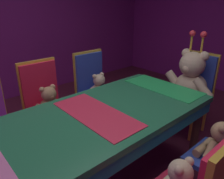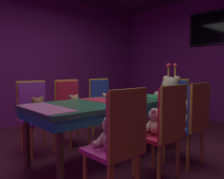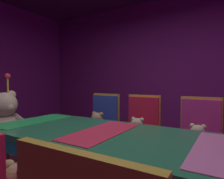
{
  "view_description": "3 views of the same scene",
  "coord_description": "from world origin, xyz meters",
  "px_view_note": "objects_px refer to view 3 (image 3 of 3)",
  "views": [
    {
      "loc": [
        1.19,
        -0.9,
        1.54
      ],
      "look_at": [
        0.11,
        0.06,
        0.96
      ],
      "focal_mm": 35.12,
      "sensor_mm": 36.0,
      "label": 1
    },
    {
      "loc": [
        2.17,
        -1.87,
        1.12
      ],
      "look_at": [
        0.08,
        -0.0,
        0.89
      ],
      "focal_mm": 36.4,
      "sensor_mm": 36.0,
      "label": 2
    },
    {
      "loc": [
        -1.29,
        -0.88,
        1.14
      ],
      "look_at": [
        0.0,
        -0.09,
        1.08
      ],
      "focal_mm": 31.34,
      "sensor_mm": 36.0,
      "label": 3
    }
  ],
  "objects_px": {
    "teddy_right_1": "(137,132)",
    "chair_right_2": "(103,123)",
    "chair_right_1": "(142,128)",
    "king_teddy_bear": "(5,119)",
    "banquet_table": "(102,143)",
    "chair_right_0": "(199,135)",
    "teddy_right_0": "(197,140)",
    "teddy_right_2": "(97,126)"
  },
  "relations": [
    {
      "from": "king_teddy_bear",
      "to": "chair_right_0",
      "type": "bearing_deg",
      "value": 23.76
    },
    {
      "from": "banquet_table",
      "to": "chair_right_2",
      "type": "relative_size",
      "value": 2.05
    },
    {
      "from": "banquet_table",
      "to": "teddy_right_1",
      "type": "relative_size",
      "value": 6.75
    },
    {
      "from": "chair_right_0",
      "to": "king_teddy_bear",
      "type": "height_order",
      "value": "king_teddy_bear"
    },
    {
      "from": "teddy_right_1",
      "to": "chair_right_2",
      "type": "distance_m",
      "value": 0.57
    },
    {
      "from": "chair_right_0",
      "to": "teddy_right_0",
      "type": "xyz_separation_m",
      "value": [
        -0.14,
        0.0,
        -0.02
      ]
    },
    {
      "from": "banquet_table",
      "to": "teddy_right_0",
      "type": "height_order",
      "value": "banquet_table"
    },
    {
      "from": "king_teddy_bear",
      "to": "teddy_right_1",
      "type": "bearing_deg",
      "value": 28.16
    },
    {
      "from": "teddy_right_0",
      "to": "teddy_right_1",
      "type": "height_order",
      "value": "teddy_right_1"
    },
    {
      "from": "teddy_right_2",
      "to": "king_teddy_bear",
      "type": "distance_m",
      "value": 1.09
    },
    {
      "from": "teddy_right_0",
      "to": "chair_right_1",
      "type": "bearing_deg",
      "value": -102.0
    },
    {
      "from": "banquet_table",
      "to": "chair_right_2",
      "type": "height_order",
      "value": "chair_right_2"
    },
    {
      "from": "chair_right_1",
      "to": "teddy_right_1",
      "type": "relative_size",
      "value": 3.29
    },
    {
      "from": "chair_right_2",
      "to": "king_teddy_bear",
      "type": "distance_m",
      "value": 1.19
    },
    {
      "from": "chair_right_0",
      "to": "chair_right_1",
      "type": "xyz_separation_m",
      "value": [
        -0.01,
        0.64,
        0.0
      ]
    },
    {
      "from": "teddy_right_1",
      "to": "chair_right_2",
      "type": "height_order",
      "value": "chair_right_2"
    },
    {
      "from": "teddy_right_0",
      "to": "king_teddy_bear",
      "type": "xyz_separation_m",
      "value": [
        -0.74,
        2.0,
        0.13
      ]
    },
    {
      "from": "teddy_right_1",
      "to": "king_teddy_bear",
      "type": "distance_m",
      "value": 1.55
    },
    {
      "from": "banquet_table",
      "to": "teddy_right_2",
      "type": "distance_m",
      "value": 0.92
    },
    {
      "from": "chair_right_1",
      "to": "teddy_right_2",
      "type": "bearing_deg",
      "value": -74.3
    },
    {
      "from": "teddy_right_0",
      "to": "chair_right_1",
      "type": "relative_size",
      "value": 0.3
    },
    {
      "from": "chair_right_0",
      "to": "teddy_right_2",
      "type": "height_order",
      "value": "chair_right_0"
    },
    {
      "from": "chair_right_1",
      "to": "chair_right_0",
      "type": "bearing_deg",
      "value": 90.7
    },
    {
      "from": "teddy_right_1",
      "to": "chair_right_2",
      "type": "bearing_deg",
      "value": -103.73
    },
    {
      "from": "chair_right_1",
      "to": "teddy_right_1",
      "type": "height_order",
      "value": "chair_right_1"
    },
    {
      "from": "chair_right_2",
      "to": "teddy_right_2",
      "type": "bearing_deg",
      "value": -0.0
    },
    {
      "from": "chair_right_2",
      "to": "king_teddy_bear",
      "type": "bearing_deg",
      "value": -43.2
    },
    {
      "from": "teddy_right_1",
      "to": "teddy_right_2",
      "type": "height_order",
      "value": "teddy_right_2"
    },
    {
      "from": "chair_right_1",
      "to": "king_teddy_bear",
      "type": "bearing_deg",
      "value": -57.34
    },
    {
      "from": "chair_right_0",
      "to": "teddy_right_0",
      "type": "distance_m",
      "value": 0.14
    },
    {
      "from": "teddy_right_0",
      "to": "chair_right_2",
      "type": "distance_m",
      "value": 1.19
    },
    {
      "from": "chair_right_0",
      "to": "king_teddy_bear",
      "type": "bearing_deg",
      "value": -66.24
    },
    {
      "from": "chair_right_0",
      "to": "king_teddy_bear",
      "type": "distance_m",
      "value": 2.18
    },
    {
      "from": "teddy_right_0",
      "to": "king_teddy_bear",
      "type": "height_order",
      "value": "king_teddy_bear"
    },
    {
      "from": "teddy_right_0",
      "to": "chair_right_2",
      "type": "bearing_deg",
      "value": -96.06
    },
    {
      "from": "banquet_table",
      "to": "king_teddy_bear",
      "type": "relative_size",
      "value": 2.56
    },
    {
      "from": "king_teddy_bear",
      "to": "teddy_right_0",
      "type": "bearing_deg",
      "value": 20.23
    },
    {
      "from": "teddy_right_1",
      "to": "teddy_right_2",
      "type": "xyz_separation_m",
      "value": [
        -0.01,
        0.55,
        0.01
      ]
    },
    {
      "from": "chair_right_0",
      "to": "teddy_right_0",
      "type": "height_order",
      "value": "chair_right_0"
    },
    {
      "from": "banquet_table",
      "to": "teddy_right_1",
      "type": "bearing_deg",
      "value": 1.67
    },
    {
      "from": "banquet_table",
      "to": "teddy_right_2",
      "type": "xyz_separation_m",
      "value": [
        0.72,
        0.57,
        -0.06
      ]
    },
    {
      "from": "chair_right_0",
      "to": "teddy_right_2",
      "type": "xyz_separation_m",
      "value": [
        -0.16,
        1.19,
        -0.01
      ]
    }
  ]
}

